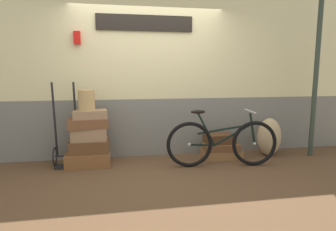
% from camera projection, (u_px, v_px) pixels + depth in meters
% --- Properties ---
extents(ground, '(9.78, 5.20, 0.06)m').
position_uv_depth(ground, '(155.00, 171.00, 4.30)').
color(ground, '#513823').
extents(station_building, '(7.78, 0.74, 3.03)m').
position_uv_depth(station_building, '(149.00, 68.00, 4.89)').
color(station_building, slate).
rests_on(station_building, ground).
extents(suitcase_0, '(0.68, 0.46, 0.21)m').
position_uv_depth(suitcase_0, '(88.00, 159.00, 4.47)').
color(suitcase_0, brown).
rests_on(suitcase_0, ground).
extents(suitcase_1, '(0.60, 0.41, 0.19)m').
position_uv_depth(suitcase_1, '(90.00, 146.00, 4.45)').
color(suitcase_1, brown).
rests_on(suitcase_1, suitcase_0).
extents(suitcase_2, '(0.53, 0.35, 0.19)m').
position_uv_depth(suitcase_2, '(89.00, 134.00, 4.42)').
color(suitcase_2, '#937051').
rests_on(suitcase_2, suitcase_1).
extents(suitcase_3, '(0.62, 0.45, 0.14)m').
position_uv_depth(suitcase_3, '(88.00, 123.00, 4.41)').
color(suitcase_3, brown).
rests_on(suitcase_3, suitcase_2).
extents(suitcase_4, '(0.53, 0.37, 0.13)m').
position_uv_depth(suitcase_4, '(90.00, 114.00, 4.40)').
color(suitcase_4, '#937051').
rests_on(suitcase_4, suitcase_3).
extents(suitcase_5, '(0.64, 0.41, 0.14)m').
position_uv_depth(suitcase_5, '(221.00, 154.00, 4.87)').
color(suitcase_5, olive).
rests_on(suitcase_5, ground).
extents(suitcase_6, '(0.61, 0.39, 0.11)m').
position_uv_depth(suitcase_6, '(221.00, 147.00, 4.83)').
color(suitcase_6, brown).
rests_on(suitcase_6, suitcase_5).
extents(suitcase_7, '(0.51, 0.34, 0.16)m').
position_uv_depth(suitcase_7, '(219.00, 139.00, 4.85)').
color(suitcase_7, '#4C2D19').
rests_on(suitcase_7, suitcase_6).
extents(wicker_basket, '(0.25, 0.25, 0.31)m').
position_uv_depth(wicker_basket, '(87.00, 100.00, 4.35)').
color(wicker_basket, tan).
rests_on(wicker_basket, suitcase_4).
extents(luggage_trolley, '(0.39, 0.37, 1.29)m').
position_uv_depth(luggage_trolley, '(66.00, 146.00, 4.45)').
color(luggage_trolley, black).
rests_on(luggage_trolley, ground).
extents(burlap_sack, '(0.41, 0.35, 0.66)m').
position_uv_depth(burlap_sack, '(269.00, 137.00, 4.98)').
color(burlap_sack, tan).
rests_on(burlap_sack, ground).
extents(bicycle, '(1.71, 0.46, 0.88)m').
position_uv_depth(bicycle, '(222.00, 143.00, 4.39)').
color(bicycle, black).
rests_on(bicycle, ground).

